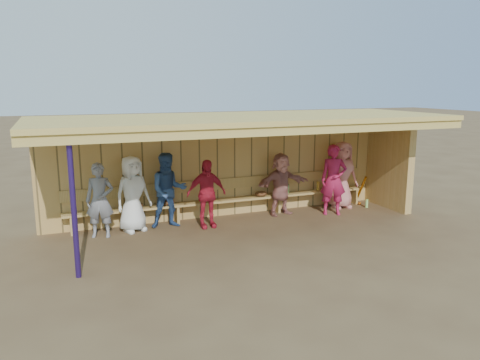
% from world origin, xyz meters
% --- Properties ---
extents(ground, '(90.00, 90.00, 0.00)m').
position_xyz_m(ground, '(0.00, 0.00, 0.00)').
color(ground, brown).
rests_on(ground, ground).
extents(player_a, '(0.66, 0.52, 1.58)m').
position_xyz_m(player_a, '(-3.02, 0.66, 0.79)').
color(player_a, gray).
rests_on(player_a, ground).
extents(player_b, '(0.95, 0.79, 1.66)m').
position_xyz_m(player_b, '(-2.32, 0.81, 0.83)').
color(player_b, white).
rests_on(player_b, ground).
extents(player_c, '(0.86, 0.70, 1.68)m').
position_xyz_m(player_c, '(-1.53, 0.81, 0.84)').
color(player_c, '#2F4D81').
rests_on(player_c, ground).
extents(player_d, '(0.91, 0.39, 1.54)m').
position_xyz_m(player_d, '(-0.75, 0.49, 0.77)').
color(player_d, red).
rests_on(player_d, ground).
extents(player_f, '(1.47, 0.64, 1.53)m').
position_xyz_m(player_f, '(1.26, 0.81, 0.77)').
color(player_f, '#B46F65').
rests_on(player_f, ground).
extents(player_g, '(0.74, 0.63, 1.73)m').
position_xyz_m(player_g, '(2.47, 0.36, 0.87)').
color(player_g, '#AC1B46').
rests_on(player_g, ground).
extents(player_h, '(0.87, 0.58, 1.73)m').
position_xyz_m(player_h, '(3.02, 0.81, 0.87)').
color(player_h, tan).
rests_on(player_h, ground).
extents(dugout_structure, '(8.80, 3.20, 2.50)m').
position_xyz_m(dugout_structure, '(0.39, 0.69, 1.69)').
color(dugout_structure, tan).
rests_on(dugout_structure, ground).
extents(bench, '(7.60, 0.34, 0.93)m').
position_xyz_m(bench, '(0.00, 1.12, 0.53)').
color(bench, tan).
rests_on(bench, ground).
extents(dugout_equipment, '(6.08, 0.62, 0.80)m').
position_xyz_m(dugout_equipment, '(-0.14, 0.99, 0.49)').
color(dugout_equipment, '#C47D17').
rests_on(dugout_equipment, ground).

